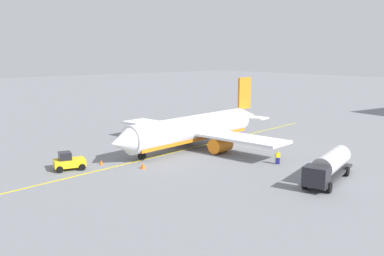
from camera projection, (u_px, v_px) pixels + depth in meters
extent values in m
plane|color=slate|center=(192.00, 148.00, 63.89)|extent=(400.00, 400.00, 0.00)
cylinder|color=white|center=(192.00, 129.00, 63.38)|extent=(23.76, 6.79, 3.82)
cube|color=orange|center=(192.00, 136.00, 63.56)|extent=(22.38, 5.94, 1.07)
cone|color=white|center=(122.00, 142.00, 53.86)|extent=(3.70, 4.05, 3.67)
cone|color=white|center=(246.00, 116.00, 73.32)|extent=(4.94, 3.80, 3.25)
cube|color=orange|center=(244.00, 93.00, 72.17)|extent=(3.22, 0.77, 5.20)
cube|color=white|center=(244.00, 116.00, 72.84)|extent=(3.46, 8.64, 0.24)
cube|color=white|center=(197.00, 131.00, 64.20)|extent=(8.50, 29.58, 0.36)
cylinder|color=orange|center=(221.00, 145.00, 60.39)|extent=(3.44, 2.49, 2.10)
cylinder|color=orange|center=(168.00, 135.00, 67.26)|extent=(3.44, 2.49, 2.10)
cylinder|color=#4C4C51|center=(142.00, 151.00, 56.54)|extent=(0.24, 0.24, 1.21)
cylinder|color=black|center=(142.00, 156.00, 56.64)|extent=(1.14, 0.54, 1.10)
cylinder|color=#4C4C51|center=(214.00, 141.00, 63.43)|extent=(0.24, 0.24, 1.21)
cylinder|color=black|center=(214.00, 145.00, 63.54)|extent=(1.14, 0.54, 1.10)
cylinder|color=#4C4C51|center=(188.00, 136.00, 66.86)|extent=(0.24, 0.24, 1.21)
cylinder|color=black|center=(188.00, 140.00, 66.97)|extent=(1.14, 0.54, 1.10)
cube|color=#2D2D33|center=(329.00, 174.00, 47.73)|extent=(10.85, 5.40, 0.30)
cube|color=#232328|center=(316.00, 176.00, 43.52)|extent=(2.60, 2.87, 2.00)
cube|color=black|center=(314.00, 174.00, 42.71)|extent=(0.72, 1.96, 0.90)
cylinder|color=silver|center=(332.00, 161.00, 48.00)|extent=(8.10, 4.41, 2.30)
cylinder|color=black|center=(329.00, 188.00, 43.37)|extent=(1.15, 0.65, 1.10)
cylinder|color=black|center=(305.00, 184.00, 44.71)|extent=(1.15, 0.65, 1.10)
cylinder|color=black|center=(347.00, 171.00, 49.33)|extent=(1.15, 0.65, 1.10)
cylinder|color=black|center=(325.00, 168.00, 50.67)|extent=(1.15, 0.65, 1.10)
cube|color=yellow|center=(69.00, 163.00, 51.98)|extent=(4.01, 2.91, 0.90)
cube|color=black|center=(65.00, 156.00, 51.62)|extent=(1.78, 1.92, 0.90)
cylinder|color=black|center=(79.00, 163.00, 53.49)|extent=(0.85, 0.51, 0.80)
cylinder|color=black|center=(82.00, 167.00, 51.70)|extent=(0.85, 0.51, 0.80)
cylinder|color=black|center=(57.00, 166.00, 52.42)|extent=(0.85, 0.51, 0.80)
cylinder|color=black|center=(60.00, 170.00, 50.63)|extent=(0.85, 0.51, 0.80)
cube|color=navy|center=(278.00, 161.00, 54.68)|extent=(0.54, 0.50, 0.85)
cube|color=yellow|center=(278.00, 155.00, 54.55)|extent=(0.63, 0.58, 0.60)
sphere|color=tan|center=(278.00, 152.00, 54.48)|extent=(0.24, 0.24, 0.24)
cone|color=#F2590F|center=(143.00, 165.00, 52.57)|extent=(0.67, 0.67, 0.75)
cone|color=#F2590F|center=(101.00, 162.00, 54.41)|extent=(0.52, 0.52, 0.58)
cube|color=yellow|center=(192.00, 148.00, 63.88)|extent=(61.42, 8.22, 0.01)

